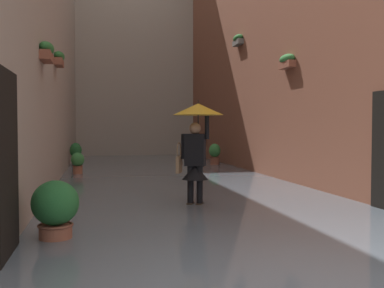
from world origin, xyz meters
TOP-DOWN VIEW (x-y plane):
  - ground_plane at (0.00, -9.85)m, footprint 60.00×60.00m
  - flood_water at (0.00, -9.85)m, footprint 6.85×25.70m
  - building_facade_left at (-3.93, -9.85)m, footprint 2.04×23.70m
  - building_facade_far at (0.00, -20.60)m, footprint 9.65×1.80m
  - person_wading at (0.15, -4.83)m, footprint 0.97×0.97m
  - potted_plant_far_right at (2.59, -10.90)m, footprint 0.41×0.41m
  - potted_plant_mid_left at (-2.50, -13.31)m, footprint 0.45×0.45m
  - potted_plant_near_right at (2.54, -2.66)m, footprint 0.62×0.62m
  - potted_plant_mid_right at (2.78, -13.88)m, footprint 0.44×0.44m

SIDE VIEW (x-z plane):
  - ground_plane at x=0.00m, z-range 0.00..0.00m
  - flood_water at x=0.00m, z-range 0.00..0.08m
  - potted_plant_far_right at x=2.59m, z-range 0.05..0.81m
  - potted_plant_near_right at x=2.54m, z-range 0.05..0.90m
  - potted_plant_mid_left at x=-2.50m, z-range 0.05..0.95m
  - potted_plant_mid_right at x=2.78m, z-range 0.07..1.02m
  - person_wading at x=0.15m, z-range 0.39..2.45m
  - building_facade_left at x=-3.93m, z-range 0.00..10.45m
  - building_facade_far at x=0.00m, z-range 0.00..13.43m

